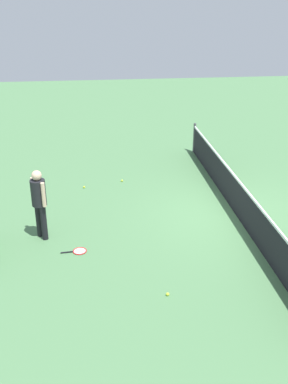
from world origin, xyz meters
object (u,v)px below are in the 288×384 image
Objects in this scene: tennis_ball_near_player at (84,187)px; tennis_ball_by_net at (122,181)px; player_near_side at (39,199)px; tennis_ball_midcourt at (168,294)px; tennis_racket_near_player at (78,251)px.

tennis_ball_by_net is at bearing 107.34° from tennis_ball_near_player.
tennis_ball_midcourt is (2.57, 2.57, -0.98)m from player_near_side.
tennis_racket_near_player is at bearing -17.94° from tennis_ball_by_net.
player_near_side is 3.14m from tennis_ball_near_player.
player_near_side reaches higher than tennis_ball_near_player.
tennis_ball_midcourt is at bearing 4.45° from tennis_ball_by_net.
tennis_racket_near_player is 2.50m from tennis_ball_midcourt.
tennis_ball_near_player and tennis_ball_midcourt have the same top height.
tennis_ball_midcourt is (5.40, 1.60, 0.00)m from tennis_ball_near_player.
tennis_racket_near_player is at bearing -136.52° from tennis_ball_midcourt.
tennis_racket_near_player is (0.75, 0.85, -1.00)m from player_near_side.
player_near_side is at bearing -135.00° from tennis_ball_midcourt.
player_near_side reaches higher than tennis_racket_near_player.
tennis_ball_midcourt is at bearing 43.48° from tennis_racket_near_player.
tennis_ball_midcourt reaches higher than tennis_racket_near_player.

